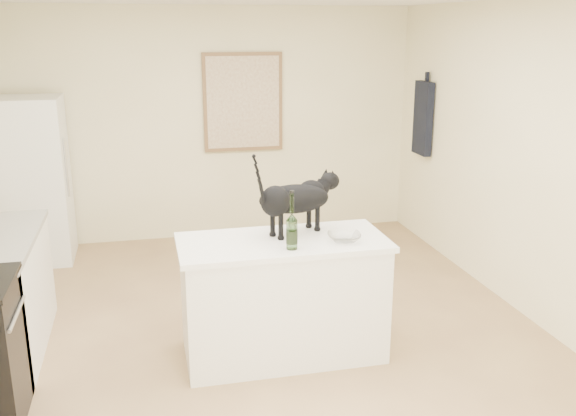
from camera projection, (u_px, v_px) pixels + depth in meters
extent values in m
plane|color=tan|center=(265.00, 342.00, 4.93)|extent=(5.50, 5.50, 0.00)
plane|color=#F9EFC1|center=(217.00, 125.00, 7.15)|extent=(4.50, 0.00, 4.50)
plane|color=#F9EFC1|center=(429.00, 377.00, 2.00)|extent=(4.50, 0.00, 4.50)
plane|color=#F9EFC1|center=(538.00, 165.00, 5.06)|extent=(0.00, 5.50, 5.50)
cube|color=white|center=(283.00, 300.00, 4.65)|extent=(1.44, 0.67, 0.86)
cube|color=white|center=(283.00, 242.00, 4.52)|extent=(1.50, 0.70, 0.04)
cube|color=white|center=(33.00, 181.00, 6.47)|extent=(0.68, 0.68, 1.70)
cube|color=brown|center=(243.00, 102.00, 7.11)|extent=(0.90, 0.03, 1.10)
cube|color=beige|center=(243.00, 102.00, 7.10)|extent=(0.82, 0.00, 1.02)
cube|color=black|center=(423.00, 118.00, 6.94)|extent=(0.08, 0.34, 0.80)
cylinder|color=#2B5B24|center=(292.00, 224.00, 4.28)|extent=(0.10, 0.10, 0.36)
imported|color=white|center=(344.00, 237.00, 4.48)|extent=(0.27, 0.27, 0.06)
cube|color=silver|center=(66.00, 150.00, 6.52)|extent=(0.02, 0.14, 0.18)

